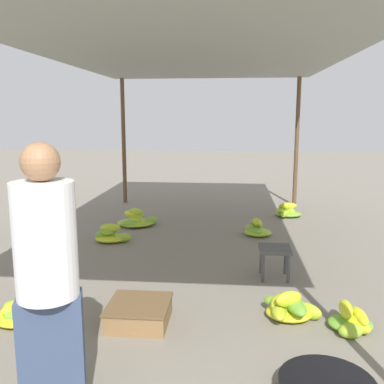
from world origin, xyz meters
name	(u,v)px	position (x,y,z in m)	size (l,w,h in m)	color
canopy_post_back_left	(124,142)	(-1.72, 6.80, 1.25)	(0.08, 0.08, 2.50)	brown
canopy_post_back_right	(297,143)	(1.72, 6.80, 1.25)	(0.08, 0.08, 2.50)	brown
canopy_tarp	(194,52)	(0.00, 3.55, 2.52)	(3.84, 6.90, 0.04)	#9EA399
vendor_foreground	(48,281)	(-0.56, 0.48, 0.85)	(0.43, 0.43, 1.63)	#384766
stool	(275,253)	(0.95, 2.84, 0.29)	(0.34, 0.34, 0.35)	#4C4C4C
banana_pile_left_0	(22,312)	(-1.33, 1.60, 0.08)	(0.50, 0.43, 0.19)	#C6D329
banana_pile_left_1	(136,220)	(-1.07, 4.93, 0.09)	(0.66, 0.51, 0.29)	#C6D429
banana_pile_left_2	(111,235)	(-1.23, 4.02, 0.09)	(0.56, 0.38, 0.26)	#7CB636
banana_pile_right_0	(289,308)	(0.99, 1.88, 0.10)	(0.55, 0.49, 0.28)	#CED727
banana_pile_right_1	(352,322)	(1.48, 1.70, 0.08)	(0.37, 0.45, 0.21)	yellow
banana_pile_right_2	(256,229)	(0.85, 4.55, 0.09)	(0.43, 0.47, 0.27)	yellow
banana_pile_right_3	(288,211)	(1.47, 5.82, 0.11)	(0.47, 0.53, 0.25)	#B2CB2C
crate_near	(139,313)	(-0.31, 1.66, 0.09)	(0.52, 0.52, 0.19)	olive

